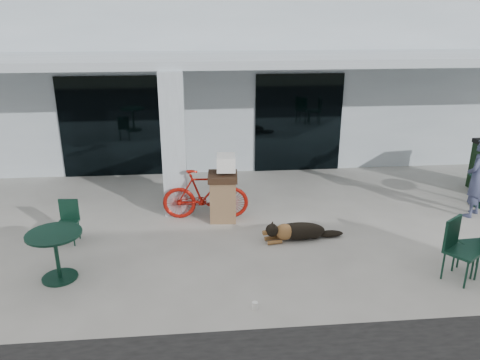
{
  "coord_description": "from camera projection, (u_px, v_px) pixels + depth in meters",
  "views": [
    {
      "loc": [
        -1.0,
        -7.46,
        4.25
      ],
      "look_at": [
        -0.15,
        1.5,
        1.0
      ],
      "focal_mm": 35.0,
      "sensor_mm": 36.0,
      "label": 1
    }
  ],
  "objects": [
    {
      "name": "trash_receptacle",
      "position": [
        223.0,
        197.0,
        9.98
      ],
      "size": [
        0.65,
        0.65,
        1.04
      ],
      "primitive_type": null,
      "rotation": [
        0.0,
        0.0,
        -0.07
      ],
      "color": "brown",
      "rests_on": "ground"
    },
    {
      "name": "storefront_glass_left",
      "position": [
        114.0,
        127.0,
        12.44
      ],
      "size": [
        2.8,
        0.06,
        2.7
      ],
      "primitive_type": "cube",
      "color": "black",
      "rests_on": "ground"
    },
    {
      "name": "laundry_basket",
      "position": [
        226.0,
        163.0,
        9.8
      ],
      "size": [
        0.42,
        0.54,
        0.31
      ],
      "primitive_type": "cube",
      "rotation": [
        0.0,
        0.0,
        1.51
      ],
      "color": "white",
      "rests_on": "bicycle"
    },
    {
      "name": "storefront_glass_right",
      "position": [
        298.0,
        123.0,
        12.88
      ],
      "size": [
        2.4,
        0.06,
        2.7
      ],
      "primitive_type": "cube",
      "color": "black",
      "rests_on": "ground"
    },
    {
      "name": "cafe_chair_far_a",
      "position": [
        463.0,
        251.0,
        7.69
      ],
      "size": [
        0.7,
        0.71,
        1.06
      ],
      "primitive_type": null,
      "rotation": [
        0.0,
        0.0,
        0.62
      ],
      "color": "#13382A",
      "rests_on": "ground"
    },
    {
      "name": "person",
      "position": [
        477.0,
        178.0,
        10.06
      ],
      "size": [
        0.76,
        0.74,
        1.76
      ],
      "primitive_type": "imported",
      "rotation": [
        0.0,
        0.0,
        3.85
      ],
      "color": "#3C4365",
      "rests_on": "ground"
    },
    {
      "name": "building",
      "position": [
        225.0,
        75.0,
        15.71
      ],
      "size": [
        22.0,
        7.0,
        4.5
      ],
      "primitive_type": "cube",
      "color": "silver",
      "rests_on": "ground"
    },
    {
      "name": "column",
      "position": [
        174.0,
        145.0,
        10.01
      ],
      "size": [
        0.5,
        0.5,
        3.12
      ],
      "primitive_type": "cube",
      "color": "silver",
      "rests_on": "ground"
    },
    {
      "name": "bicycle",
      "position": [
        205.0,
        194.0,
        10.03
      ],
      "size": [
        1.87,
        0.63,
        1.11
      ],
      "primitive_type": "imported",
      "rotation": [
        0.0,
        0.0,
        1.51
      ],
      "color": "#A5150D",
      "rests_on": "ground"
    },
    {
      "name": "cafe_chair_far_b",
      "position": [
        479.0,
        245.0,
        7.92
      ],
      "size": [
        0.55,
        0.51,
        1.05
      ],
      "primitive_type": null,
      "rotation": [
        0.0,
        0.0,
        -1.5
      ],
      "color": "#13382A",
      "rests_on": "ground"
    },
    {
      "name": "overhang",
      "position": [
        238.0,
        59.0,
        10.8
      ],
      "size": [
        22.0,
        2.8,
        0.18
      ],
      "primitive_type": "cube",
      "color": "silver",
      "rests_on": "column"
    },
    {
      "name": "cafe_chair_near",
      "position": [
        67.0,
        223.0,
        9.0
      ],
      "size": [
        0.42,
        0.45,
        0.84
      ],
      "primitive_type": null,
      "rotation": [
        0.0,
        0.0,
        -0.1
      ],
      "color": "#13382A",
      "rests_on": "ground"
    },
    {
      "name": "dog",
      "position": [
        299.0,
        230.0,
        9.19
      ],
      "size": [
        1.25,
        0.59,
        0.4
      ],
      "primitive_type": null,
      "rotation": [
        0.0,
        0.0,
        0.17
      ],
      "color": "black",
      "rests_on": "ground"
    },
    {
      "name": "cup_near_dog",
      "position": [
        255.0,
        305.0,
        7.07
      ],
      "size": [
        0.11,
        0.11,
        0.11
      ],
      "primitive_type": "cylinder",
      "rotation": [
        0.0,
        0.0,
        0.26
      ],
      "color": "white",
      "rests_on": "ground"
    },
    {
      "name": "ground",
      "position": [
        256.0,
        259.0,
        8.52
      ],
      "size": [
        80.0,
        80.0,
        0.0
      ],
      "primitive_type": "plane",
      "color": "#AFADA5",
      "rests_on": "ground"
    },
    {
      "name": "cafe_table_near",
      "position": [
        57.0,
        256.0,
        7.76
      ],
      "size": [
        0.92,
        0.92,
        0.85
      ],
      "primitive_type": null,
      "rotation": [
        0.0,
        0.0,
        -0.02
      ],
      "color": "#13382A",
      "rests_on": "ground"
    }
  ]
}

